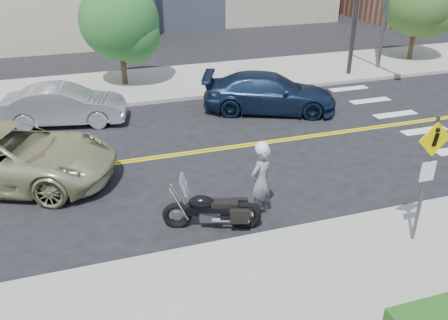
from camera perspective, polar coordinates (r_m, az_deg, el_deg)
name	(u,v)px	position (r m, az deg, el deg)	size (l,w,h in m)	color
ground_plane	(174,155)	(15.22, -6.09, 0.58)	(120.00, 120.00, 0.00)	black
sidewalk_near	(262,320)	(9.23, 4.63, -18.65)	(60.00, 5.00, 0.15)	#9E9B91
sidewalk_far	(137,85)	(22.11, -10.38, 8.83)	(60.00, 5.00, 0.15)	#9E9B91
pedestrian_sign	(428,169)	(10.95, 23.31, -0.95)	(0.78, 0.08, 3.00)	#4C4C51
motorcyclist	(261,179)	(11.68, 4.44, -2.30)	(0.82, 0.73, 2.01)	#B9BABE
motorcycle	(212,202)	(11.28, -1.45, -5.12)	(2.29, 0.70, 1.39)	black
suv	(7,156)	(14.52, -24.66, 0.46)	(2.76, 5.99, 1.66)	#BCBA8A
parked_car_silver	(64,105)	(18.32, -18.64, 6.29)	(1.52, 4.35, 1.43)	#B3B7BC
parked_car_blue	(269,93)	(18.70, 5.49, 8.06)	(2.09, 5.14, 1.49)	#152541
tree_far_a	(119,20)	(21.57, -12.50, 16.08)	(3.41, 3.41, 4.65)	#382619
tree_far_b	(419,0)	(27.36, 22.44, 17.33)	(3.58, 3.58, 4.95)	#382619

